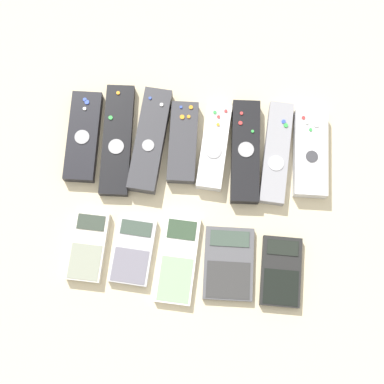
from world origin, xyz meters
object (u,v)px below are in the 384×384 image
Objects in this scene: remote_2 at (150,140)px; calculator_2 at (178,259)px; remote_1 at (117,140)px; remote_6 at (276,153)px; remote_7 at (310,153)px; calculator_1 at (133,251)px; calculator_0 at (88,246)px; calculator_4 at (281,271)px; remote_0 at (83,136)px; remote_4 at (214,147)px; remote_5 at (245,151)px; calculator_3 at (229,263)px; remote_3 at (183,142)px.

calculator_2 is (0.07, -0.21, -0.01)m from remote_2.
remote_6 is at bearing -2.85° from remote_1.
remote_7 is 0.37m from calculator_1.
remote_6 is 1.57× the size of calculator_0.
remote_7 is at bearing 79.09° from calculator_4.
remote_0 is at bearing 122.94° from calculator_1.
remote_2 is at bearing 110.87° from calculator_2.
remote_2 reaches higher than remote_4.
remote_6 is at bearing 3.30° from remote_2.
remote_1 is 0.24m from remote_5.
calculator_2 is at bearing 178.49° from calculator_4.
calculator_1 is at bearing -62.10° from remote_0.
remote_5 is 1.49× the size of calculator_3.
remote_4 is at bearing 99.52° from calculator_3.
remote_3 is at bearing 74.76° from calculator_1.
remote_5 is 0.21m from calculator_3.
calculator_2 is 0.09m from calculator_3.
remote_3 is 0.12m from remote_5.
remote_1 is at bearing -177.04° from remote_6.
remote_3 is 0.94× the size of remote_7.
calculator_2 is at bearing -124.68° from remote_6.
remote_0 is 1.43× the size of calculator_4.
remote_0 is 0.89× the size of remote_6.
remote_2 reaches higher than remote_3.
remote_5 is at bearing 109.88° from calculator_4.
remote_7 is 1.37× the size of calculator_1.
calculator_3 is (-0.13, -0.22, -0.01)m from remote_7.
remote_3 is 0.24m from remote_7.
remote_3 is (0.19, 0.01, 0.00)m from remote_0.
remote_0 reaches higher than calculator_2.
remote_1 is 0.20m from calculator_0.
calculator_3 is at bearing -48.91° from remote_2.
remote_6 is at bearing 68.99° from calculator_3.
remote_4 is 0.24m from calculator_1.
remote_5 reaches higher than calculator_4.
remote_4 is 0.26m from calculator_4.
remote_7 is 0.22m from calculator_4.
calculator_4 is (0.08, -0.21, -0.00)m from remote_5.
remote_2 is at bearing -177.70° from remote_4.
remote_3 is 0.24m from calculator_3.
remote_3 is 0.06m from remote_4.
remote_4 is at bearing -1.59° from remote_0.
remote_3 is 0.80× the size of remote_6.
remote_3 is (0.06, 0.00, -0.00)m from remote_2.
calculator_2 and calculator_4 have the same top height.
remote_7 reaches higher than calculator_3.
remote_5 is at bearing -5.78° from remote_3.
remote_4 is 1.35× the size of calculator_1.
remote_5 is at bearing 65.56° from calculator_2.
remote_0 is 0.36m from remote_6.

